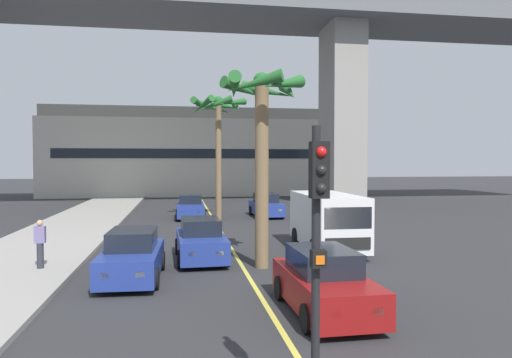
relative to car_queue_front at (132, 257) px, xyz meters
name	(u,v)px	position (x,y,z in m)	size (l,w,h in m)	color
lane_stripe_center	(224,236)	(3.66, 8.29, -0.72)	(0.14, 56.00, 0.01)	#DBCC4C
bridge_overpass	(220,14)	(4.85, 23.43, 14.86)	(76.78, 8.00, 19.33)	slate
pier_building_backdrop	(198,153)	(3.66, 38.88, 3.96)	(32.84, 8.04, 9.48)	beige
car_queue_front	(132,257)	(0.00, 0.00, 0.00)	(1.95, 4.16, 1.56)	navy
car_queue_second	(266,206)	(7.27, 16.27, 0.00)	(1.91, 4.14, 1.56)	navy
car_queue_third	(324,283)	(4.97, -4.11, 0.00)	(1.90, 4.14, 1.56)	maroon
car_queue_fourth	(201,241)	(2.27, 2.69, 0.00)	(1.95, 4.16, 1.56)	navy
car_queue_fifth	(190,207)	(2.21, 16.13, 0.00)	(1.88, 4.12, 1.56)	navy
delivery_van	(327,220)	(7.55, 3.73, 0.57)	(2.22, 5.28, 2.36)	white
traffic_light_median_near	(317,235)	(3.30, -9.11, 1.99)	(0.24, 0.37, 4.20)	black
palm_tree_near_median	(262,121)	(4.31, 1.04, 4.41)	(2.95, 3.05, 6.79)	brown
palm_tree_mid_median	(218,119)	(3.93, 14.59, 5.68)	(3.55, 3.60, 7.79)	brown
pedestrian_mid_block	(40,243)	(-3.12, 1.45, 0.28)	(0.34, 0.22, 1.62)	#2D2D38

